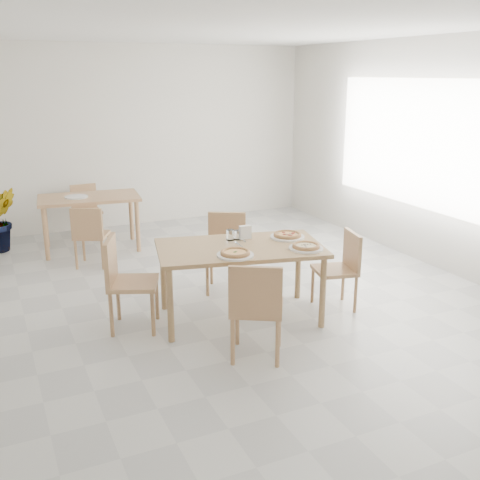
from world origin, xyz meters
name	(u,v)px	position (x,y,z in m)	size (l,w,h in m)	color
room	(418,144)	(2.98, 0.30, 1.50)	(7.28, 7.00, 7.00)	beige
main_table	(240,254)	(0.10, -0.55, 0.67)	(1.74, 1.22, 0.75)	#A78555
chair_south	(256,304)	(-0.14, -1.39, 0.51)	(0.60, 0.60, 0.88)	tan
chair_north	(226,246)	(0.30, 0.27, 0.50)	(0.58, 0.58, 0.86)	tan
chair_west	(124,277)	(-0.99, -0.30, 0.52)	(0.58, 0.58, 0.90)	tan
chair_east	(342,264)	(1.16, -0.74, 0.47)	(0.48, 0.48, 0.81)	tan
plate_margherita	(235,255)	(-0.07, -0.80, 0.76)	(0.34, 0.34, 0.02)	white
plate_mushroom	(306,248)	(0.63, -0.89, 0.76)	(0.33, 0.33, 0.02)	white
plate_pepperoni	(287,237)	(0.66, -0.48, 0.76)	(0.35, 0.35, 0.02)	white
pizza_margherita	(235,253)	(-0.07, -0.80, 0.78)	(0.31, 0.31, 0.03)	tan
pizza_mushroom	(306,246)	(0.63, -0.89, 0.78)	(0.35, 0.35, 0.03)	tan
pizza_pepperoni	(287,235)	(0.66, -0.48, 0.78)	(0.37, 0.37, 0.03)	tan
tumbler_a	(230,235)	(0.10, -0.32, 0.80)	(0.08, 0.08, 0.11)	white
tumbler_b	(238,235)	(0.17, -0.33, 0.80)	(0.07, 0.07, 0.09)	white
napkin_holder	(245,233)	(0.24, -0.36, 0.82)	(0.13, 0.07, 0.15)	silver
fork_a	(243,240)	(0.21, -0.37, 0.75)	(0.02, 0.19, 0.01)	silver
fork_b	(239,245)	(0.11, -0.50, 0.75)	(0.02, 0.18, 0.01)	silver
second_table	(89,203)	(-0.81, 2.40, 0.65)	(1.40, 0.90, 0.75)	tan
chair_back_s	(90,232)	(-0.96, 1.63, 0.45)	(0.52, 0.52, 0.78)	tan
chair_back_n	(86,207)	(-0.75, 3.12, 0.45)	(0.40, 0.40, 0.77)	tan
plate_empty	(76,197)	(-0.98, 2.39, 0.76)	(0.30, 0.30, 0.02)	white
potted_plant	(0,220)	(-1.95, 2.85, 0.44)	(0.48, 0.39, 0.87)	#2B5D1B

